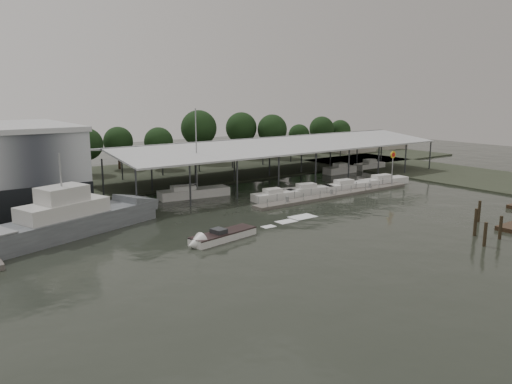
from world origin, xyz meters
TOP-DOWN VIEW (x-y plane):
  - ground at (0.00, 0.00)m, footprint 200.00×200.00m
  - land_strip_far at (0.00, 42.00)m, footprint 140.00×30.00m
  - land_strip_east at (45.00, 10.00)m, footprint 20.00×60.00m
  - covered_boat_shed at (17.00, 28.00)m, footprint 58.24×24.00m
  - floating_dock at (15.00, 10.00)m, footprint 28.00×2.00m
  - shell_fuel_sign at (27.00, 9.99)m, footprint 1.10×0.18m
  - distant_commercial_buildings at (59.03, 44.69)m, footprint 22.00×8.00m
  - grey_trawler at (-20.44, 12.61)m, footprint 19.78×10.33m
  - white_sailboat at (-1.72, 21.32)m, footprint 10.23×3.95m
  - speedboat_underway at (-9.94, 1.51)m, footprint 19.01×5.25m
  - moored_cruiser_0 at (6.43, 13.10)m, footprint 6.85×2.72m
  - moored_cruiser_1 at (12.63, 13.24)m, footprint 7.76×3.61m
  - moored_cruiser_2 at (19.22, 12.26)m, footprint 7.85×3.06m
  - moored_cruiser_3 at (27.37, 11.90)m, footprint 8.90×3.25m
  - mooring_pilings at (13.66, -14.56)m, footprint 8.45×9.08m
  - horizon_tree_line at (23.13, 48.72)m, footprint 67.17×10.54m

SIDE VIEW (x-z plane):
  - ground at x=0.00m, z-range 0.00..0.00m
  - land_strip_far at x=0.00m, z-range -0.05..0.25m
  - land_strip_east at x=45.00m, z-range -0.05..0.25m
  - floating_dock at x=15.00m, z-range -0.50..0.90m
  - speedboat_underway at x=-9.94m, z-range -0.61..1.39m
  - moored_cruiser_0 at x=6.43m, z-range -0.24..1.46m
  - moored_cruiser_1 at x=12.63m, z-range -0.24..1.46m
  - moored_cruiser_3 at x=27.37m, z-range -0.24..1.46m
  - moored_cruiser_2 at x=19.22m, z-range -0.24..1.46m
  - white_sailboat at x=-1.72m, z-range -5.59..6.88m
  - mooring_pilings at x=13.66m, z-range -0.76..2.69m
  - grey_trawler at x=-20.44m, z-range -2.84..6.00m
  - distant_commercial_buildings at x=59.03m, z-range -0.16..3.84m
  - shell_fuel_sign at x=27.00m, z-range 1.15..6.70m
  - horizon_tree_line at x=23.13m, z-range 0.70..11.56m
  - covered_boat_shed at x=17.00m, z-range 2.65..9.61m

